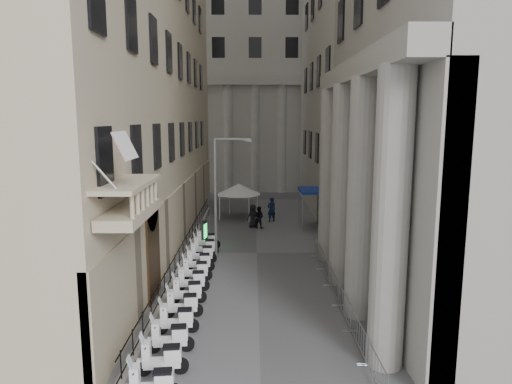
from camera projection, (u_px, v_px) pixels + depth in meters
far_building at (255, 63)px, 54.71m from camera, size 22.00×10.00×30.00m
iron_fence at (186, 259)px, 27.45m from camera, size 0.30×28.00×1.40m
blue_awning at (309, 227)px, 35.40m from camera, size 1.60×3.00×3.00m
flag at (136, 382)px, 14.61m from camera, size 1.00×1.40×8.20m
scooter_1 at (163, 375)px, 15.00m from camera, size 1.45×0.69×1.50m
scooter_2 at (171, 352)px, 16.46m from camera, size 1.45×0.69×1.50m
scooter_3 at (178, 333)px, 17.91m from camera, size 1.45×0.69×1.50m
scooter_4 at (183, 317)px, 19.36m from camera, size 1.45×0.69×1.50m
scooter_5 at (188, 303)px, 20.81m from camera, size 1.45×0.69×1.50m
scooter_6 at (192, 291)px, 22.27m from camera, size 1.45×0.69×1.50m
scooter_7 at (196, 281)px, 23.72m from camera, size 1.45×0.69×1.50m
scooter_8 at (199, 271)px, 25.17m from camera, size 1.45×0.69×1.50m
scooter_9 at (202, 263)px, 26.63m from camera, size 1.45×0.69×1.50m
scooter_10 at (205, 256)px, 28.08m from camera, size 1.45×0.69×1.50m
scooter_11 at (207, 249)px, 29.53m from camera, size 1.45×0.69×1.50m
barrier_1 at (357, 347)px, 16.81m from camera, size 0.60×2.40×1.10m
barrier_2 at (344, 318)px, 19.28m from camera, size 0.60×2.40×1.10m
barrier_3 at (334, 295)px, 21.75m from camera, size 0.60×2.40×1.10m
barrier_4 at (326, 277)px, 24.22m from camera, size 0.60×2.40×1.10m
barrier_5 at (319, 263)px, 26.68m from camera, size 0.60×2.40×1.10m
security_tent at (235, 189)px, 38.76m from camera, size 3.63×3.63×2.95m
street_lamp at (219, 188)px, 27.22m from camera, size 2.33×0.61×7.20m
info_kiosk at (204, 233)px, 30.05m from camera, size 0.40×0.83×1.69m
pedestrian_a at (271, 210)px, 37.11m from camera, size 0.86×0.72×2.01m
pedestrian_b at (259, 217)px, 35.03m from camera, size 1.02×0.92×1.71m
pedestrian_c at (253, 216)px, 35.30m from camera, size 1.04×0.91×1.79m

